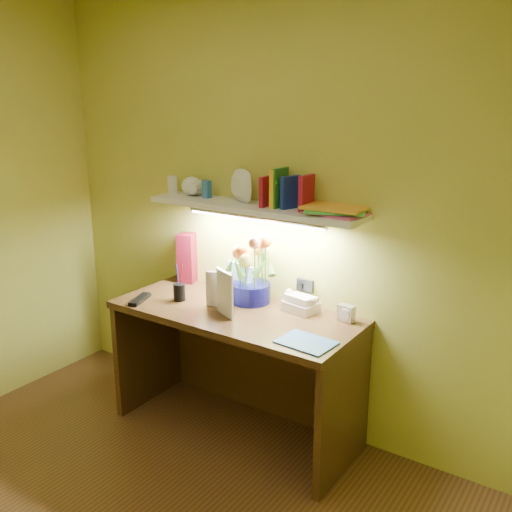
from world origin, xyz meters
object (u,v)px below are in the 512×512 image
at_px(desk_clock, 346,313).
at_px(whisky_bottle, 184,262).
at_px(desk, 235,372).
at_px(telephone, 301,302).
at_px(flower_bouquet, 251,269).

relative_size(desk_clock, whisky_bottle, 0.36).
distance_m(desk, whisky_bottle, 0.80).
bearing_deg(desk, whisky_bottle, 157.19).
bearing_deg(telephone, desk, -137.08).
height_order(desk, flower_bouquet, flower_bouquet).
distance_m(telephone, desk_clock, 0.27).
height_order(flower_bouquet, desk_clock, flower_bouquet).
bearing_deg(whisky_bottle, desk_clock, -1.80).
relative_size(telephone, whisky_bottle, 0.73).
distance_m(desk_clock, whisky_bottle, 1.16).
xyz_separation_m(desk, telephone, (0.30, 0.20, 0.43)).
relative_size(flower_bouquet, desk_clock, 4.37).
bearing_deg(desk_clock, flower_bouquet, -169.50).
height_order(desk, whisky_bottle, whisky_bottle).
bearing_deg(desk_clock, whisky_bottle, -175.31).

